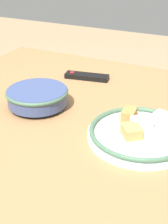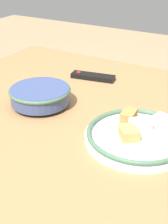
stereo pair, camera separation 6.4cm
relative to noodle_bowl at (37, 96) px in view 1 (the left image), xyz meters
The scene contains 4 objects.
dining_table 0.22m from the noodle_bowl, 10.02° to the left, with size 1.35×1.07×0.74m.
noodle_bowl is the anchor object (origin of this frame).
food_plate 0.39m from the noodle_bowl, ahead, with size 0.31×0.31×0.05m.
tv_remote 0.31m from the noodle_bowl, 82.20° to the left, with size 0.19×0.08×0.02m.
Camera 1 is at (0.39, -0.84, 1.25)m, focal length 50.00 mm.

